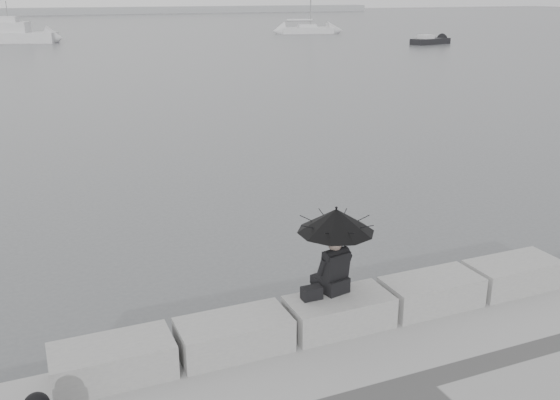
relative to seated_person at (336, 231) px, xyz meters
name	(u,v)px	position (x,y,z in m)	size (l,w,h in m)	color
ground	(325,341)	(-0.02, 0.23, -2.01)	(360.00, 360.00, 0.00)	#4C4E51
stone_block_far_left	(113,361)	(-3.42, -0.22, -1.26)	(1.60, 0.80, 0.50)	gray
stone_block_left	(234,335)	(-1.72, -0.22, -1.26)	(1.60, 0.80, 0.50)	gray
stone_block_centre	(339,312)	(-0.02, -0.22, -1.26)	(1.60, 0.80, 0.50)	gray
stone_block_right	(431,292)	(1.68, -0.22, -1.26)	(1.60, 0.80, 0.50)	gray
stone_block_far_right	(512,275)	(3.38, -0.22, -1.26)	(1.60, 0.80, 0.50)	gray
seated_person	(336,231)	(0.00, 0.00, 0.00)	(1.18, 1.18, 1.39)	black
bag	(312,293)	(-0.43, -0.09, -0.91)	(0.31, 0.18, 0.20)	black
sailboat_right	(307,29)	(32.86, 69.99, -1.47)	(7.22, 3.96, 12.90)	silver
motor_cruiser	(18,34)	(-3.02, 68.29, -1.11)	(8.53, 5.35, 4.50)	silver
small_motorboat	(430,41)	(37.46, 49.02, -1.69)	(4.95, 2.63, 1.10)	black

